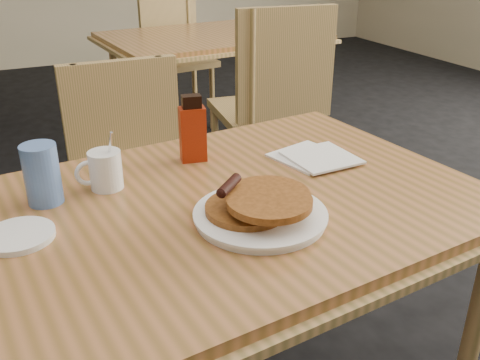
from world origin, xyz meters
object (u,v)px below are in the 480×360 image
pancake_plate (261,209)px  chair_neighbor_far (174,44)px  neighbor_table (212,41)px  chair_main_far (133,169)px  main_table (217,218)px  blue_tumbler (42,174)px  chair_neighbor_near (273,93)px  coffee_mug (104,169)px  syrup_bottle (193,131)px

pancake_plate → chair_neighbor_far: bearing=74.9°
neighbor_table → chair_main_far: size_ratio=1.44×
main_table → blue_tumbler: bearing=155.2°
pancake_plate → chair_neighbor_near: bearing=60.4°
neighbor_table → chair_neighbor_far: bearing=89.6°
pancake_plate → coffee_mug: coffee_mug is taller
chair_main_far → coffee_mug: bearing=-108.2°
syrup_bottle → neighbor_table: bearing=76.3°
neighbor_table → chair_neighbor_near: bearing=-91.1°
neighbor_table → syrup_bottle: (-0.76, -1.70, 0.12)m
neighbor_table → chair_neighbor_near: chair_neighbor_near is taller
blue_tumbler → coffee_mug: bearing=6.5°
coffee_mug → blue_tumbler: bearing=-165.2°
chair_neighbor_near → chair_neighbor_far: bearing=96.5°
pancake_plate → blue_tumbler: 0.48m
pancake_plate → coffee_mug: bearing=131.7°
pancake_plate → syrup_bottle: (-0.01, 0.36, 0.06)m
syrup_bottle → blue_tumbler: 0.39m
neighbor_table → pancake_plate: (-0.74, -2.06, 0.07)m
chair_neighbor_near → neighbor_table: bearing=96.2°
chair_neighbor_far → pancake_plate: size_ratio=3.41×
chair_neighbor_near → main_table: bearing=-116.4°
chair_neighbor_near → pancake_plate: size_ratio=3.61×
coffee_mug → blue_tumbler: size_ratio=1.05×
chair_neighbor_far → chair_neighbor_near: 1.50m
neighbor_table → blue_tumbler: 2.12m
blue_tumbler → neighbor_table: bearing=57.6°
main_table → neighbor_table: bearing=67.8°
coffee_mug → blue_tumbler: (-0.14, -0.02, 0.02)m
syrup_bottle → chair_neighbor_near: bearing=61.5°
pancake_plate → syrup_bottle: syrup_bottle is taller
chair_neighbor_near → blue_tumbler: 1.52m
blue_tumbler → chair_neighbor_near: bearing=42.0°
blue_tumbler → chair_neighbor_far: bearing=65.6°
chair_neighbor_far → syrup_bottle: bearing=-114.5°
chair_main_far → chair_neighbor_far: bearing=68.2°
chair_main_far → chair_neighbor_far: size_ratio=0.95×
syrup_bottle → blue_tumbler: bearing=-157.1°
chair_neighbor_far → syrup_bottle: size_ratio=5.46×
main_table → coffee_mug: 0.28m
chair_neighbor_far → blue_tumbler: 2.77m
pancake_plate → coffee_mug: size_ratio=1.97×
chair_main_far → chair_neighbor_near: bearing=29.6°
main_table → chair_main_far: chair_main_far is taller
main_table → blue_tumbler: (-0.34, 0.16, 0.11)m
main_table → chair_neighbor_near: bearing=56.3°
chair_neighbor_near → syrup_bottle: chair_neighbor_near is taller
chair_neighbor_near → pancake_plate: 1.48m
main_table → neighbor_table: size_ratio=1.01×
chair_main_far → blue_tumbler: bearing=-118.8°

